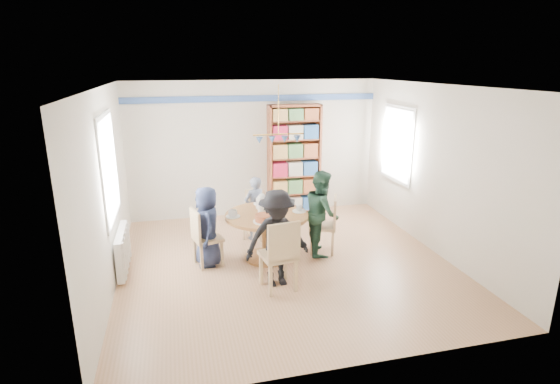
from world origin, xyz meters
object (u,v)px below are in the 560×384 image
object	(u,v)px
dining_table	(267,226)
person_left	(207,226)
bookshelf	(294,161)
chair_left	(203,235)
chair_near	(281,253)
person_right	(322,213)
chair_right	(328,222)
person_far	(255,208)
chair_far	(255,212)
radiator	(123,250)
person_near	(277,239)

from	to	relation	value
dining_table	person_left	xyz separation A→B (m)	(-0.92, 0.02, 0.07)
dining_table	bookshelf	xyz separation A→B (m)	(1.02, 2.08, 0.54)
chair_left	chair_near	world-z (taller)	chair_near
person_right	chair_right	bearing A→B (deg)	-81.06
person_far	person_right	bearing A→B (deg)	115.64
chair_right	chair_near	size ratio (longest dim) A/B	0.92
person_left	person_right	size ratio (longest dim) A/B	0.90
chair_far	person_far	xyz separation A→B (m)	(-0.01, -0.10, 0.10)
person_left	dining_table	bearing A→B (deg)	85.83
radiator	person_left	size ratio (longest dim) A/B	0.80
dining_table	chair_far	bearing A→B (deg)	90.74
chair_right	person_far	size ratio (longest dim) A/B	0.83
chair_near	bookshelf	size ratio (longest dim) A/B	0.46
radiator	chair_near	distance (m)	2.40
person_left	chair_right	bearing A→B (deg)	86.78
radiator	person_near	world-z (taller)	person_near
chair_right	person_left	distance (m)	1.95
chair_left	person_right	xyz separation A→B (m)	(1.91, 0.03, 0.19)
radiator	dining_table	size ratio (longest dim) A/B	0.77
chair_left	bookshelf	size ratio (longest dim) A/B	0.41
dining_table	chair_near	distance (m)	1.06
person_near	chair_near	bearing A→B (deg)	-93.20
dining_table	person_near	world-z (taller)	person_near
radiator	bookshelf	size ratio (longest dim) A/B	0.45
chair_near	person_far	bearing A→B (deg)	89.62
chair_near	person_near	world-z (taller)	person_near
chair_far	person_near	xyz separation A→B (m)	(-0.03, -1.85, 0.23)
chair_near	person_far	size ratio (longest dim) A/B	0.91
bookshelf	radiator	bearing A→B (deg)	-147.38
radiator	bookshelf	world-z (taller)	bookshelf
person_left	person_near	size ratio (longest dim) A/B	0.90
radiator	person_near	bearing A→B (deg)	-23.16
chair_near	person_left	bearing A→B (deg)	129.47
person_near	person_far	bearing A→B (deg)	84.92
radiator	chair_far	world-z (taller)	chair_far
chair_right	person_far	xyz separation A→B (m)	(-1.05, 0.86, 0.05)
chair_right	chair_far	size ratio (longest dim) A/B	1.13
dining_table	bookshelf	distance (m)	2.38
radiator	chair_near	xyz separation A→B (m)	(2.13, -1.10, 0.21)
radiator	chair_near	size ratio (longest dim) A/B	0.97
chair_right	bookshelf	distance (m)	2.14
person_left	person_right	distance (m)	1.84
dining_table	chair_right	xyz separation A→B (m)	(1.02, 0.02, -0.04)
chair_right	person_right	world-z (taller)	person_right
chair_left	person_right	size ratio (longest dim) A/B	0.66
chair_right	person_right	distance (m)	0.20
radiator	chair_far	distance (m)	2.36
person_right	bookshelf	bearing A→B (deg)	6.76
chair_far	person_right	world-z (taller)	person_right
chair_far	person_left	world-z (taller)	person_left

